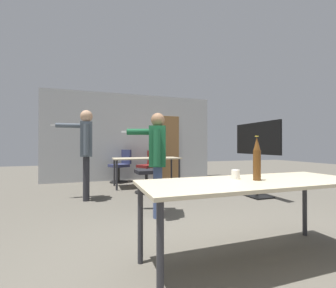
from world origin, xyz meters
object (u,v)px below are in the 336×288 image
Objects in this scene: person_near_casual at (86,145)px; office_chair_far_left at (121,167)px; office_chair_side_rolled at (149,167)px; beer_bottle at (257,159)px; tv_screen at (257,149)px; person_left_plaid at (157,154)px; office_chair_near_pushed at (149,173)px; drink_cup at (235,174)px.

office_chair_far_left is (0.92, 1.97, -0.64)m from person_near_casual.
office_chair_side_rolled is (1.73, 1.86, -0.66)m from person_near_casual.
beer_bottle is (-0.16, -4.87, 0.52)m from office_chair_side_rolled.
tv_screen is 2.85m from beer_bottle.
office_chair_side_rolled is at bearing 6.98° from person_left_plaid.
person_left_plaid is (-2.35, -0.59, -0.06)m from tv_screen.
office_chair_near_pushed reaches higher than drink_cup.
office_chair_far_left is 10.82× the size of drink_cup.
tv_screen is 3.77× the size of beer_bottle.
tv_screen is 17.76× the size of drink_cup.
person_near_casual reaches higher than tv_screen.
office_chair_side_rolled is at bearing 88.14° from beer_bottle.
office_chair_near_pushed is 2.27× the size of beer_bottle.
office_chair_side_rolled is 10.46× the size of drink_cup.
beer_bottle is (0.21, -3.30, 0.50)m from office_chair_near_pushed.
beer_bottle is at bearing -143.64° from person_left_plaid.
tv_screen reaches higher than beer_bottle.
office_chair_side_rolled is (0.67, 3.28, -0.51)m from person_left_plaid.
drink_cup is at bearing 135.52° from beer_bottle.
person_near_casual reaches higher than office_chair_near_pushed.
office_chair_near_pushed is 0.99× the size of office_chair_far_left.
office_chair_far_left is at bearing -25.42° from person_near_casual.
tv_screen is at bearing -57.45° from person_left_plaid.
beer_bottle is at bearing 161.23° from office_chair_far_left.
office_chair_near_pushed is at bearing 8.41° from person_left_plaid.
office_chair_far_left is (-0.44, 1.68, 0.01)m from office_chair_near_pushed.
office_chair_far_left is at bearing 96.04° from drink_cup.
person_left_plaid is 1.67m from beer_bottle.
person_left_plaid is 1.81m from office_chair_near_pushed.
office_chair_near_pushed is (1.37, 0.29, -0.65)m from person_near_casual.
office_chair_near_pushed is at bearing 135.68° from office_chair_side_rolled.
person_near_casual is 1.89× the size of office_chair_near_pushed.
drink_cup is at bearing -44.08° from tv_screen.
person_near_casual is 2.63m from office_chair_side_rolled.
office_chair_near_pushed is 3.19m from drink_cup.
person_left_plaid is at bearing -143.36° from person_near_casual.
tv_screen is 3.22m from office_chair_side_rolled.
office_chair_far_left is at bearing 97.44° from beer_bottle.
person_near_casual is at bearing 116.59° from drink_cup.
office_chair_far_left is at bearing 51.11° from office_chair_side_rolled.
drink_cup is at bearing -147.05° from person_left_plaid.
person_near_casual is 1.13× the size of person_left_plaid.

